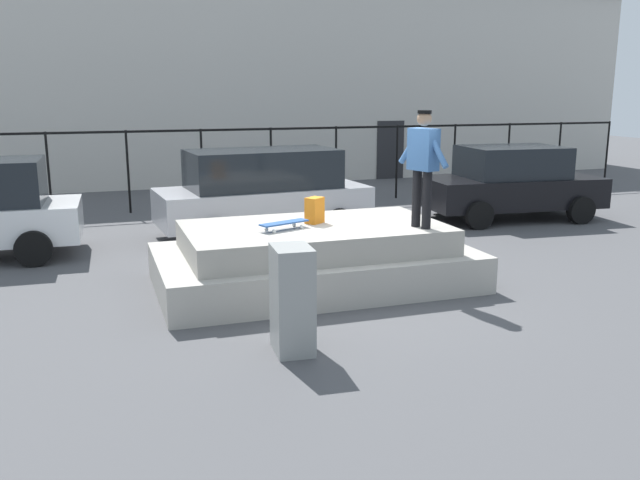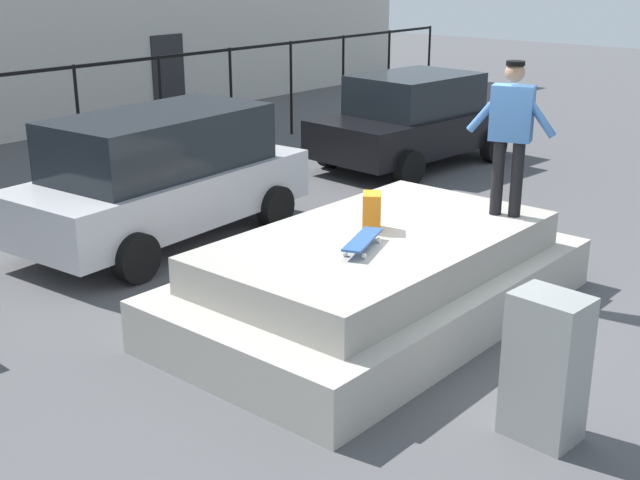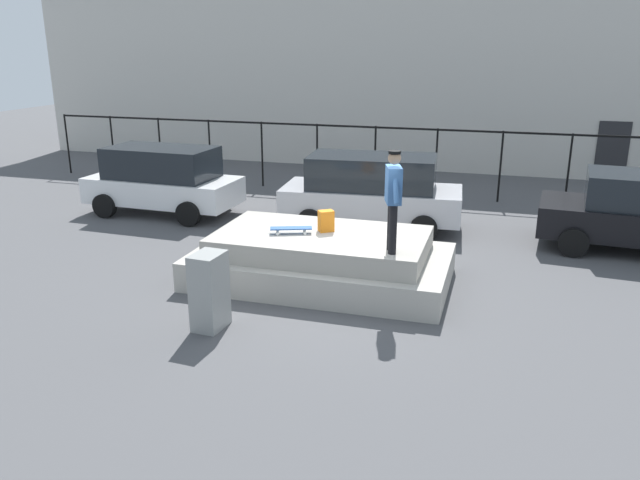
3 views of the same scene
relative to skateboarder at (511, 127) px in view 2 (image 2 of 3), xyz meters
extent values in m
plane|color=#4C4C4F|center=(-1.12, 0.38, -2.01)|extent=(60.00, 60.00, 0.00)
cube|color=#ADA89E|center=(-1.49, 0.71, -1.73)|extent=(4.92, 2.79, 0.57)
cube|color=#A09B91|center=(-1.49, 0.71, -1.24)|extent=(4.03, 2.29, 0.40)
cylinder|color=black|center=(-0.03, 0.10, -0.60)|extent=(0.14, 0.14, 0.89)
cylinder|color=black|center=(0.03, -0.10, -0.60)|extent=(0.14, 0.14, 0.89)
cube|color=#33598C|center=(0.00, 0.00, 0.16)|extent=(0.37, 0.52, 0.63)
cylinder|color=#33598C|center=(-0.09, 0.27, 0.18)|extent=(0.22, 0.46, 0.55)
cylinder|color=#33598C|center=(0.09, -0.27, 0.18)|extent=(0.22, 0.46, 0.55)
sphere|color=tan|center=(0.00, 0.00, 0.61)|extent=(0.22, 0.22, 0.22)
cylinder|color=black|center=(0.00, 0.00, 0.71)|extent=(0.26, 0.26, 0.05)
cube|color=#264C8C|center=(-2.04, 0.52, -0.93)|extent=(0.82, 0.47, 0.02)
cylinder|color=silver|center=(-2.32, 0.53, -1.01)|extent=(0.06, 0.05, 0.06)
cylinder|color=silver|center=(-2.25, 0.34, -1.01)|extent=(0.06, 0.05, 0.06)
cylinder|color=silver|center=(-1.83, 0.71, -1.01)|extent=(0.06, 0.05, 0.06)
cylinder|color=silver|center=(-1.76, 0.52, -1.01)|extent=(0.06, 0.05, 0.06)
cube|color=orange|center=(-1.44, 0.86, -0.84)|extent=(0.34, 0.33, 0.41)
cube|color=#B7B7BC|center=(-1.35, 4.60, -1.34)|extent=(4.53, 2.14, 0.71)
cube|color=black|center=(-1.35, 4.60, -0.58)|extent=(3.20, 1.82, 0.80)
cylinder|color=black|center=(-2.78, 5.41, -1.69)|extent=(0.66, 0.27, 0.64)
cylinder|color=black|center=(-2.64, 3.57, -1.69)|extent=(0.66, 0.27, 0.64)
cylinder|color=black|center=(-0.06, 5.63, -1.69)|extent=(0.66, 0.27, 0.64)
cylinder|color=black|center=(0.09, 3.79, -1.69)|extent=(0.66, 0.27, 0.64)
cube|color=black|center=(4.72, 4.52, -1.35)|extent=(4.32, 2.24, 0.69)
cube|color=black|center=(4.72, 4.52, -0.64)|extent=(2.43, 1.86, 0.73)
cylinder|color=black|center=(3.51, 5.59, -1.69)|extent=(0.66, 0.27, 0.64)
cylinder|color=black|center=(3.35, 3.65, -1.69)|extent=(0.66, 0.27, 0.64)
cylinder|color=black|center=(6.09, 5.38, -1.69)|extent=(0.66, 0.27, 0.64)
cylinder|color=black|center=(5.93, 3.44, -1.69)|extent=(0.66, 0.27, 0.64)
cube|color=gray|center=(-2.62, -1.85, -1.37)|extent=(0.48, 0.63, 1.28)
cylinder|color=black|center=(-0.19, 8.28, -0.98)|extent=(0.06, 0.06, 2.07)
cylinder|color=black|center=(1.65, 8.28, -0.98)|extent=(0.06, 0.06, 2.07)
cylinder|color=black|center=(3.50, 8.28, -0.98)|extent=(0.06, 0.06, 2.07)
cylinder|color=black|center=(5.35, 8.28, -0.98)|extent=(0.06, 0.06, 2.07)
cylinder|color=black|center=(7.19, 8.28, -0.98)|extent=(0.06, 0.06, 2.07)
cylinder|color=black|center=(9.04, 8.28, -0.98)|extent=(0.06, 0.06, 2.07)
cylinder|color=black|center=(10.88, 8.28, -0.98)|extent=(0.06, 0.06, 2.07)
cube|color=black|center=(-1.12, 8.28, 0.02)|extent=(24.00, 0.04, 0.06)
cube|color=#262628|center=(5.14, 12.29, -1.01)|extent=(1.00, 0.06, 2.00)
camera|label=1|loc=(-4.74, -9.05, 1.03)|focal=37.57mm
camera|label=2|loc=(-8.51, -4.45, 1.83)|focal=46.95mm
camera|label=3|loc=(1.79, -10.31, 2.47)|focal=35.11mm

